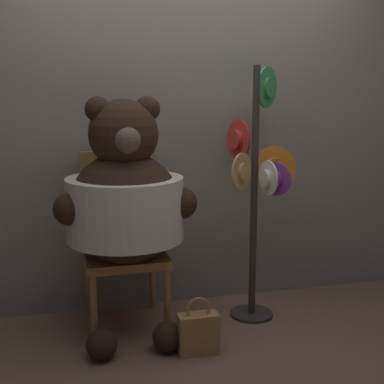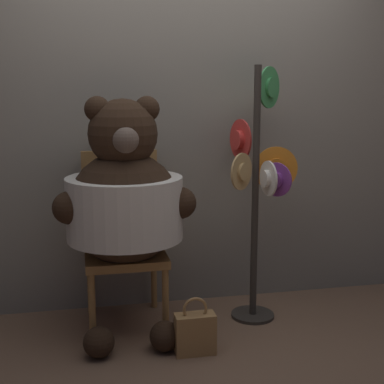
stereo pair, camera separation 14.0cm
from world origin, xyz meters
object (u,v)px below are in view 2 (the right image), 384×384
handbag_on_ground (195,333)px  chair (123,235)px  hat_display_rack (259,180)px  teddy_bear (125,200)px

handbag_on_ground → chair: bearing=122.0°
handbag_on_ground → hat_display_rack: bearing=39.9°
handbag_on_ground → teddy_bear: bearing=133.7°
hat_display_rack → teddy_bear: bearing=-176.2°
chair → handbag_on_ground: (0.35, -0.55, -0.44)m
chair → hat_display_rack: bearing=-9.2°
chair → hat_display_rack: hat_display_rack is taller
chair → teddy_bear: teddy_bear is taller
teddy_bear → handbag_on_ground: size_ratio=4.29×
chair → handbag_on_ground: bearing=-58.0°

